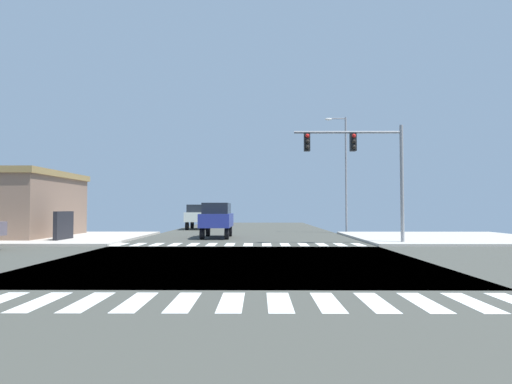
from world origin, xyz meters
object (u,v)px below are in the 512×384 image
traffic_signal_mast (360,156)px  suv_crossing_2 (198,215)px  street_lamp (343,165)px  suv_farside_1 (217,217)px

traffic_signal_mast → suv_crossing_2: bearing=123.0°
traffic_signal_mast → street_lamp: street_lamp is taller
traffic_signal_mast → suv_farside_1: 10.54m
suv_farside_1 → traffic_signal_mast: bearing=147.9°
street_lamp → suv_crossing_2: bearing=154.2°
traffic_signal_mast → suv_crossing_2: (-11.43, 17.59, -3.46)m
traffic_signal_mast → suv_farside_1: (-8.43, 5.30, -3.46)m
traffic_signal_mast → suv_farside_1: bearing=147.9°
suv_farside_1 → suv_crossing_2: 12.65m
suv_farside_1 → street_lamp: bearing=-147.8°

